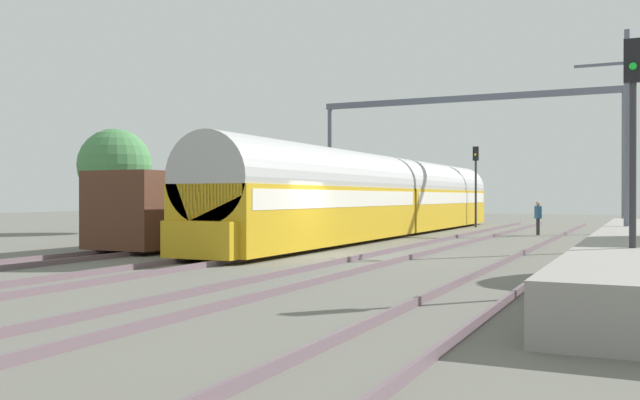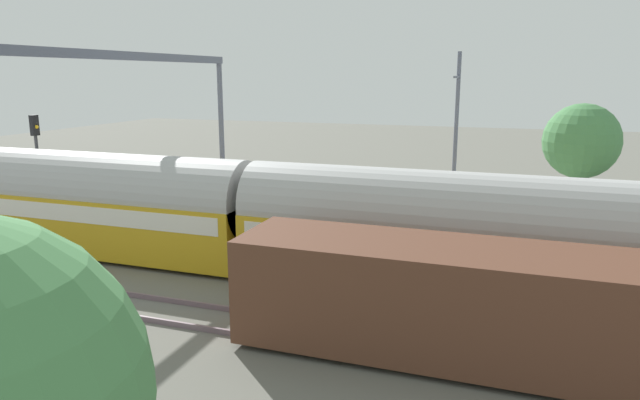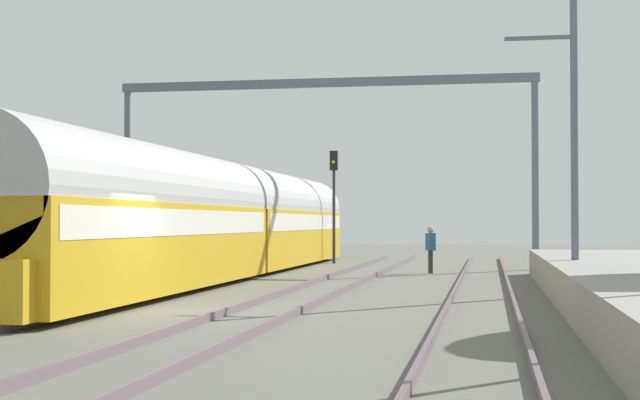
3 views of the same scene
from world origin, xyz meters
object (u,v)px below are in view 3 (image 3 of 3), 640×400
(railway_signal_far, at_px, (334,191))
(catenary_gantry, at_px, (323,124))
(person_crossing, at_px, (431,246))
(passenger_train, at_px, (225,220))

(railway_signal_far, relative_size, catenary_gantry, 0.30)
(person_crossing, relative_size, railway_signal_far, 0.33)
(railway_signal_far, bearing_deg, catenary_gantry, -86.41)
(passenger_train, height_order, railway_signal_far, railway_signal_far)
(passenger_train, relative_size, catenary_gantry, 1.87)
(person_crossing, distance_m, railway_signal_far, 9.41)
(person_crossing, bearing_deg, catenary_gantry, -154.02)
(passenger_train, relative_size, person_crossing, 18.99)
(railway_signal_far, xyz_separation_m, catenary_gantry, (0.27, -4.36, 2.66))
(person_crossing, height_order, railway_signal_far, railway_signal_far)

